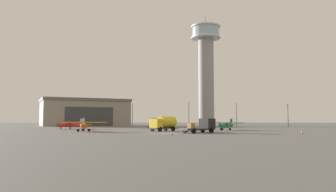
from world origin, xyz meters
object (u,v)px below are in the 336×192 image
(light_post_centre, at_px, (189,112))
(airplane_red, at_px, (70,124))
(airplane_green, at_px, (226,125))
(airplane_orange, at_px, (84,125))
(light_post_east, at_px, (288,113))
(truck_flatbed_black, at_px, (202,126))
(truck_box_white, at_px, (155,122))
(light_post_west, at_px, (132,112))
(traffic_cone_near_left, at_px, (302,132))
(truck_fuel_tanker_yellow, at_px, (164,123))
(traffic_cone_near_right, at_px, (172,133))
(control_tower, at_px, (206,66))
(light_post_north, at_px, (236,112))

(light_post_centre, bearing_deg, airplane_red, -140.67)
(airplane_green, height_order, airplane_orange, airplane_orange)
(light_post_east, bearing_deg, truck_flatbed_black, -121.65)
(airplane_green, height_order, truck_box_white, truck_box_white)
(light_post_west, height_order, traffic_cone_near_left, light_post_west)
(airplane_orange, height_order, truck_fuel_tanker_yellow, truck_fuel_tanker_yellow)
(truck_flatbed_black, bearing_deg, traffic_cone_near_right, -160.58)
(truck_flatbed_black, relative_size, truck_box_white, 1.04)
(truck_box_white, height_order, light_post_east, light_post_east)
(control_tower, height_order, truck_box_white, control_tower)
(light_post_west, height_order, traffic_cone_near_right, light_post_west)
(truck_flatbed_black, bearing_deg, light_post_north, 33.90)
(airplane_orange, relative_size, light_post_centre, 1.12)
(truck_flatbed_black, distance_m, light_post_north, 54.02)
(airplane_orange, distance_m, truck_flatbed_black, 23.65)
(airplane_green, distance_m, truck_flatbed_black, 15.84)
(airplane_red, bearing_deg, truck_flatbed_black, 129.40)
(traffic_cone_near_left, bearing_deg, airplane_green, 123.31)
(light_post_east, bearing_deg, airplane_red, -154.33)
(airplane_green, xyz_separation_m, airplane_orange, (-29.28, -9.47, 0.11))
(light_post_centre, bearing_deg, airplane_green, -76.69)
(airplane_orange, xyz_separation_m, light_post_east, (55.41, 47.30, 3.43))
(control_tower, bearing_deg, light_post_centre, -110.30)
(truck_box_white, distance_m, traffic_cone_near_right, 41.70)
(airplane_red, xyz_separation_m, airplane_green, (37.90, -7.05, -0.03))
(control_tower, xyz_separation_m, airplane_orange, (-28.91, -60.82, -21.89))
(airplane_orange, xyz_separation_m, light_post_centre, (21.73, 41.40, 3.69))
(airplane_red, relative_size, light_post_centre, 1.06)
(truck_box_white, xyz_separation_m, light_post_centre, (9.97, 14.03, 3.29))
(control_tower, height_order, truck_flatbed_black, control_tower)
(control_tower, bearing_deg, truck_flatbed_black, -95.04)
(airplane_orange, bearing_deg, light_post_west, -22.50)
(light_post_east, height_order, traffic_cone_near_left, light_post_east)
(truck_flatbed_black, xyz_separation_m, light_post_west, (-20.70, 51.81, 3.60))
(traffic_cone_near_left, relative_size, traffic_cone_near_right, 1.01)
(airplane_red, xyz_separation_m, light_post_north, (46.55, 30.17, 3.77))
(airplane_red, distance_m, traffic_cone_near_right, 40.37)
(truck_fuel_tanker_yellow, distance_m, truck_flatbed_black, 10.67)
(airplane_orange, height_order, traffic_cone_near_right, airplane_orange)
(control_tower, distance_m, airplane_orange, 70.81)
(truck_box_white, xyz_separation_m, light_post_east, (43.64, 19.93, 3.03))
(light_post_east, xyz_separation_m, traffic_cone_near_right, (-37.45, -61.15, -4.40))
(airplane_red, relative_size, light_post_west, 1.10)
(airplane_green, height_order, light_post_north, light_post_north)
(light_post_centre, bearing_deg, light_post_north, 18.12)
(light_post_east, distance_m, traffic_cone_near_left, 56.49)
(light_post_east, distance_m, light_post_centre, 34.19)
(truck_fuel_tanker_yellow, relative_size, traffic_cone_near_right, 8.42)
(truck_fuel_tanker_yellow, distance_m, traffic_cone_near_right, 16.69)
(light_post_west, bearing_deg, truck_fuel_tanker_yellow, -73.11)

